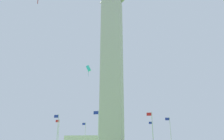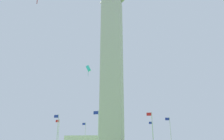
# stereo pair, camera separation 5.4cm
# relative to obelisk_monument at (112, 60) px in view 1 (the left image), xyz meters

# --- Properties ---
(obelisk_monument) EXTENTS (5.60, 5.60, 50.95)m
(obelisk_monument) POSITION_rel_obelisk_monument_xyz_m (0.00, 0.00, 0.00)
(obelisk_monument) COLOR #B7B2A8
(obelisk_monument) RESTS_ON ground
(flagpole_n) EXTENTS (1.12, 0.14, 9.18)m
(flagpole_n) POSITION_rel_obelisk_monument_xyz_m (14.53, 0.00, -20.49)
(flagpole_n) COLOR silver
(flagpole_n) RESTS_ON ground
(flagpole_ne) EXTENTS (1.12, 0.14, 9.18)m
(flagpole_ne) POSITION_rel_obelisk_monument_xyz_m (10.29, 10.23, -20.49)
(flagpole_ne) COLOR silver
(flagpole_ne) RESTS_ON ground
(flagpole_e) EXTENTS (1.12, 0.14, 9.18)m
(flagpole_e) POSITION_rel_obelisk_monument_xyz_m (0.05, 14.47, -20.49)
(flagpole_e) COLOR silver
(flagpole_e) RESTS_ON ground
(flagpole_se) EXTENTS (1.12, 0.14, 9.18)m
(flagpole_se) POSITION_rel_obelisk_monument_xyz_m (-10.18, 10.23, -20.49)
(flagpole_se) COLOR silver
(flagpole_se) RESTS_ON ground
(flagpole_s) EXTENTS (1.12, 0.14, 9.18)m
(flagpole_s) POSITION_rel_obelisk_monument_xyz_m (-14.42, 0.00, -20.49)
(flagpole_s) COLOR silver
(flagpole_s) RESTS_ON ground
(flagpole_sw) EXTENTS (1.12, 0.14, 9.18)m
(flagpole_sw) POSITION_rel_obelisk_monument_xyz_m (-10.18, -10.23, -20.49)
(flagpole_sw) COLOR silver
(flagpole_sw) RESTS_ON ground
(flagpole_w) EXTENTS (1.12, 0.14, 9.18)m
(flagpole_w) POSITION_rel_obelisk_monument_xyz_m (0.05, -14.47, -20.49)
(flagpole_w) COLOR silver
(flagpole_w) RESTS_ON ground
(flagpole_nw) EXTENTS (1.12, 0.14, 9.18)m
(flagpole_nw) POSITION_rel_obelisk_monument_xyz_m (10.29, -10.23, -20.49)
(flagpole_nw) COLOR silver
(flagpole_nw) RESTS_ON ground
(kite_cyan_box) EXTENTS (0.91, 0.62, 1.92)m
(kite_cyan_box) POSITION_rel_obelisk_monument_xyz_m (-0.28, 23.37, -10.57)
(kite_cyan_box) COLOR #33C6D1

